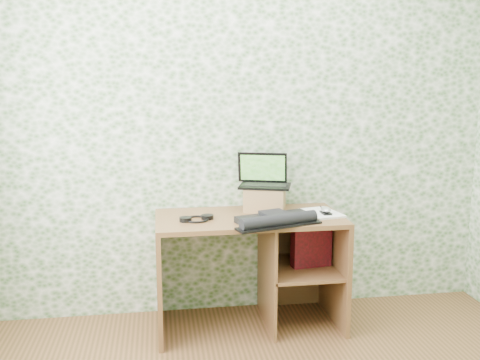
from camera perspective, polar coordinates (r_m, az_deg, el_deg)
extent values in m
plane|color=white|center=(3.67, 0.19, 5.67)|extent=(3.50, 0.00, 3.50)
cube|color=brown|center=(3.46, 0.99, -4.12)|extent=(1.20, 0.60, 0.03)
cube|color=brown|center=(3.53, -8.59, -10.35)|extent=(0.03, 0.60, 0.72)
cube|color=brown|center=(3.71, 10.02, -9.32)|extent=(0.03, 0.60, 0.72)
cube|color=brown|center=(3.60, 2.88, -9.84)|extent=(0.02, 0.56, 0.72)
cube|color=brown|center=(3.64, 6.52, -9.30)|extent=(0.46, 0.56, 0.02)
cube|color=brown|center=(3.91, 5.50, -8.16)|extent=(0.48, 0.02, 0.72)
cube|color=olive|center=(3.60, 2.67, -2.01)|extent=(0.32, 0.29, 0.16)
cube|color=black|center=(3.58, 2.68, -0.64)|extent=(0.39, 0.32, 0.02)
cube|color=black|center=(3.57, 2.71, -0.52)|extent=(0.31, 0.21, 0.00)
cube|color=black|center=(3.65, 2.41, 1.35)|extent=(0.34, 0.15, 0.21)
cube|color=#1A5016|center=(3.65, 2.43, 1.30)|extent=(0.30, 0.13, 0.18)
cube|color=black|center=(3.34, 3.70, -4.09)|extent=(0.51, 0.30, 0.04)
cube|color=black|center=(3.34, 3.70, -3.91)|extent=(0.19, 0.19, 0.06)
cylinder|color=black|center=(3.22, 4.18, -4.31)|extent=(0.50, 0.22, 0.08)
cube|color=black|center=(3.22, 4.20, -4.88)|extent=(0.55, 0.26, 0.01)
torus|color=black|center=(3.37, -4.66, -4.19)|extent=(0.20, 0.20, 0.01)
cylinder|color=black|center=(3.34, -5.83, -4.21)|extent=(0.08, 0.08, 0.03)
cylinder|color=black|center=(3.39, -3.50, -3.96)|extent=(0.08, 0.08, 0.03)
cube|color=white|center=(3.55, 8.70, -3.50)|extent=(0.26, 0.32, 0.01)
ellipsoid|color=#BCBCBE|center=(3.51, 9.14, -3.30)|extent=(0.07, 0.10, 0.03)
cylinder|color=black|center=(3.64, 8.75, -2.99)|extent=(0.02, 0.12, 0.01)
cube|color=maroon|center=(3.61, 7.60, -6.71)|extent=(0.27, 0.12, 0.32)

